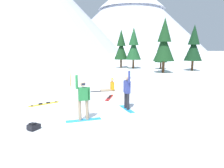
% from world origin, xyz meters
% --- Properties ---
extents(ground_plane, '(800.00, 800.00, 0.00)m').
position_xyz_m(ground_plane, '(0.00, 0.00, 0.00)').
color(ground_plane, white).
extents(snowboarder_foreground, '(1.52, 0.94, 2.03)m').
position_xyz_m(snowboarder_foreground, '(1.08, -0.35, 0.96)').
color(snowboarder_foreground, '#1E8CD8').
rests_on(snowboarder_foreground, ground_plane).
extents(snowboarder_midground, '(0.93, 1.41, 2.05)m').
position_xyz_m(snowboarder_midground, '(2.82, 1.63, 0.98)').
color(snowboarder_midground, '#1E8CD8').
rests_on(snowboarder_midground, ground_plane).
extents(snowboarder_background, '(1.76, 1.03, 0.99)m').
position_xyz_m(snowboarder_background, '(1.19, 6.13, 0.34)').
color(snowboarder_background, gray).
rests_on(snowboarder_background, ground_plane).
extents(loose_snowboard_near_right, '(0.32, 1.80, 0.09)m').
position_xyz_m(loose_snowboard_near_right, '(1.50, 3.97, 0.02)').
color(loose_snowboard_near_right, red).
rests_on(loose_snowboard_near_right, ground_plane).
extents(loose_snowboard_far_spare, '(1.43, 1.51, 0.09)m').
position_xyz_m(loose_snowboard_far_spare, '(-1.93, 1.87, 0.02)').
color(loose_snowboard_far_spare, yellow).
rests_on(loose_snowboard_far_spare, ground_plane).
extents(backpack_black, '(0.46, 0.55, 0.30)m').
position_xyz_m(backpack_black, '(-0.54, -1.68, 0.14)').
color(backpack_black, black).
rests_on(backpack_black, ground_plane).
extents(trail_marker_pole, '(0.06, 0.06, 1.57)m').
position_xyz_m(trail_marker_pole, '(-2.41, 7.42, 0.78)').
color(trail_marker_pole, orange).
rests_on(trail_marker_pole, ground_plane).
extents(pine_tree_broad, '(2.54, 2.54, 6.64)m').
position_xyz_m(pine_tree_broad, '(10.75, 22.64, 3.62)').
color(pine_tree_broad, '#472D19').
rests_on(pine_tree_broad, ground_plane).
extents(pine_tree_short, '(2.77, 2.77, 7.18)m').
position_xyz_m(pine_tree_short, '(6.26, 19.18, 3.92)').
color(pine_tree_short, '#472D19').
rests_on(pine_tree_short, ground_plane).
extents(pine_tree_young, '(2.34, 2.34, 6.44)m').
position_xyz_m(pine_tree_young, '(-0.18, 25.84, 3.51)').
color(pine_tree_young, '#472D19').
rests_on(pine_tree_young, ground_plane).
extents(pine_tree_slender, '(2.51, 2.51, 6.63)m').
position_xyz_m(pine_tree_slender, '(1.96, 24.80, 3.61)').
color(pine_tree_slender, '#472D19').
rests_on(pine_tree_slender, ground_plane).
extents(pine_tree_twin, '(2.02, 2.02, 4.94)m').
position_xyz_m(pine_tree_twin, '(6.34, 24.47, 2.69)').
color(pine_tree_twin, '#472D19').
rests_on(pine_tree_twin, ground_plane).
extents(peak_west_ridge, '(162.95, 162.95, 84.53)m').
position_xyz_m(peak_west_ridge, '(-95.95, 165.83, 44.16)').
color(peak_west_ridge, '#B2B7C6').
rests_on(peak_west_ridge, ground_plane).
extents(peak_central_summit, '(182.95, 182.95, 86.02)m').
position_xyz_m(peak_central_summit, '(-12.97, 255.27, 44.95)').
color(peak_central_summit, '#B2B7C6').
rests_on(peak_central_summit, ground_plane).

